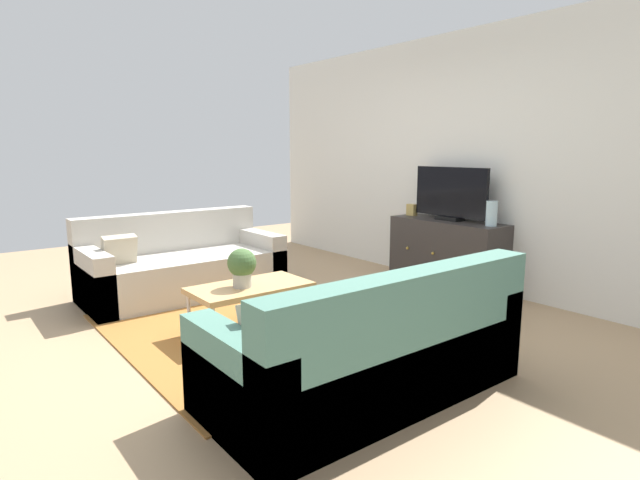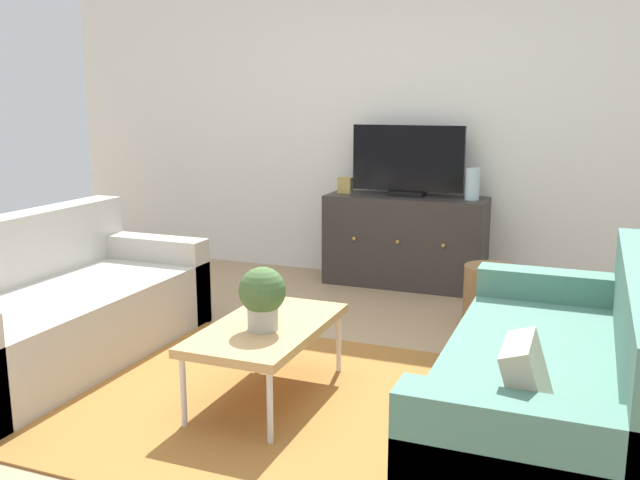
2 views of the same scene
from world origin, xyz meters
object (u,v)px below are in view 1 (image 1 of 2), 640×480
Objects in this scene: couch_left_side at (180,267)px; wicker_basket at (460,298)px; coffee_table at (250,289)px; mantel_clock at (412,210)px; couch_right_side at (373,354)px; flat_screen_tv at (451,194)px; potted_plant at (242,266)px; glass_vase at (492,213)px; tv_console at (447,254)px.

couch_left_side is 2.80m from wicker_basket.
mantel_clock is at bearing 100.44° from coffee_table.
couch_right_side is at bearing 0.07° from coffee_table.
wicker_basket is at bearing 109.79° from couch_right_side.
mantel_clock is at bearing -177.79° from flat_screen_tv.
flat_screen_tv is at bearing 134.07° from wicker_basket.
mantel_clock is (-1.87, 2.37, 0.52)m from couch_right_side.
potted_plant reaches higher than wicker_basket.
couch_right_side is 2.58m from glass_vase.
couch_left_side reaches higher than tv_console.
flat_screen_tv reaches higher than tv_console.
couch_right_side is 1.68m from wicker_basket.
mantel_clock is at bearing 179.99° from tv_console.
glass_vase is 1.06m from wicker_basket.
wicker_basket is (1.31, -0.79, -0.59)m from mantel_clock.
couch_left_side is 2.63m from mantel_clock.
glass_vase is (2.04, 2.37, 0.58)m from couch_left_side.
couch_left_side is 1.51× the size of tv_console.
flat_screen_tv is 0.56m from mantel_clock.
couch_right_side is at bearing -70.57° from glass_vase.
coffee_table is 2.38m from tv_console.
flat_screen_tv is at bearing 119.53° from couch_right_side.
couch_left_side is at bearing -122.44° from flat_screen_tv.
flat_screen_tv is (-1.36, 2.39, 0.73)m from couch_right_side.
flat_screen_tv is at bearing 177.79° from glass_vase.
glass_vase is at bearing -2.21° from flat_screen_tv.
tv_console is 0.67m from mantel_clock.
potted_plant is (-1.42, -0.08, 0.29)m from couch_right_side.
wicker_basket is at bearing 34.41° from couch_left_side.
glass_vase reaches higher than coffee_table.
coffee_table is at bearing -79.56° from mantel_clock.
tv_console reaches higher than coffee_table.
flat_screen_tv is at bearing 88.43° from potted_plant.
couch_left_side is 1.00× the size of couch_right_side.
coffee_table is 2.45m from mantel_clock.
wicker_basket is at bearing -45.21° from tv_console.
tv_console is at bearing 134.79° from wicker_basket.
potted_plant is at bearing -117.24° from wicker_basket.
tv_console is 3.13× the size of wicker_basket.
mantel_clock is (-0.44, 2.38, 0.43)m from coffee_table.
glass_vase is at bearing 75.85° from coffee_table.
mantel_clock is 0.32× the size of wicker_basket.
coffee_table is at bearing -0.07° from couch_left_side.
mantel_clock is (-0.52, -0.02, -0.21)m from flat_screen_tv.
flat_screen_tv is at bearing 90.00° from tv_console.
coffee_table is 3.06× the size of potted_plant.
potted_plant is at bearing -176.83° from couch_right_side.
mantel_clock reaches higher than tv_console.
couch_right_side is at bearing 0.00° from couch_left_side.
tv_console is (0.07, 2.45, -0.20)m from potted_plant.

